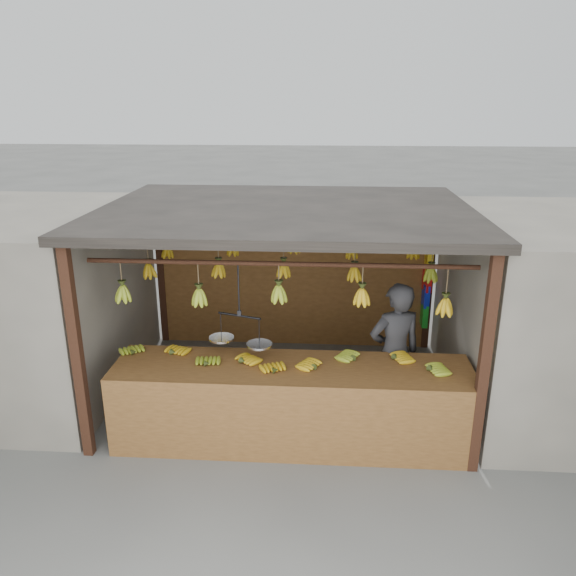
{
  "coord_description": "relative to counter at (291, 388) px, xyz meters",
  "views": [
    {
      "loc": [
        0.45,
        -6.45,
        3.59
      ],
      "look_at": [
        0.0,
        0.3,
        1.3
      ],
      "focal_mm": 35.0,
      "sensor_mm": 36.0,
      "label": 1
    }
  ],
  "objects": [
    {
      "name": "stall",
      "position": [
        -0.13,
        1.56,
        1.25
      ],
      "size": [
        4.3,
        3.3,
        2.4
      ],
      "color": "black",
      "rests_on": "ground"
    },
    {
      "name": "balance_scale",
      "position": [
        -0.56,
        0.23,
        0.46
      ],
      "size": [
        0.7,
        0.41,
        0.89
      ],
      "color": "black",
      "rests_on": "ground"
    },
    {
      "name": "neighbor_left",
      "position": [
        -3.73,
        1.23,
        0.43
      ],
      "size": [
        3.0,
        3.0,
        2.3
      ],
      "primitive_type": "cube",
      "color": "slate",
      "rests_on": "ground"
    },
    {
      "name": "counter",
      "position": [
        0.0,
        0.0,
        0.0
      ],
      "size": [
        3.81,
        0.87,
        0.96
      ],
      "color": "brown",
      "rests_on": "ground"
    },
    {
      "name": "ground",
      "position": [
        -0.13,
        1.23,
        -0.72
      ],
      "size": [
        80.0,
        80.0,
        0.0
      ],
      "primitive_type": "plane",
      "color": "#5B5B57"
    },
    {
      "name": "bag_bundles",
      "position": [
        1.81,
        2.58,
        0.28
      ],
      "size": [
        0.08,
        0.26,
        1.15
      ],
      "color": "yellow",
      "rests_on": "ground"
    },
    {
      "name": "hanging_bananas",
      "position": [
        -0.13,
        1.22,
        0.9
      ],
      "size": [
        3.62,
        2.18,
        0.4
      ],
      "color": "#92A523",
      "rests_on": "ground"
    },
    {
      "name": "vendor",
      "position": [
        1.14,
        0.63,
        0.13
      ],
      "size": [
        0.71,
        0.57,
        1.69
      ],
      "primitive_type": "imported",
      "rotation": [
        0.0,
        0.0,
        3.45
      ],
      "color": "#262628",
      "rests_on": "ground"
    }
  ]
}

